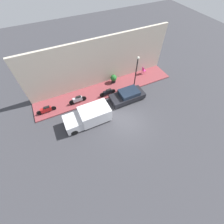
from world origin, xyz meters
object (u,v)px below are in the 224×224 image
(streetlamp, at_px, (136,70))
(delivery_van, at_px, (88,116))
(motorcycle_red, at_px, (46,110))
(potted_plant, at_px, (114,78))
(motorcycle_black, at_px, (108,92))
(cafe_chair, at_px, (143,70))
(scooter_silver, at_px, (78,100))
(parked_car, at_px, (128,96))

(streetlamp, bearing_deg, delivery_van, 109.57)
(motorcycle_red, relative_size, potted_plant, 1.90)
(motorcycle_red, bearing_deg, motorcycle_black, -93.71)
(motorcycle_red, height_order, streetlamp, streetlamp)
(potted_plant, bearing_deg, cafe_chair, -91.51)
(scooter_silver, relative_size, motorcycle_red, 0.97)
(delivery_van, distance_m, motorcycle_red, 4.78)
(motorcycle_black, distance_m, cafe_chair, 6.24)
(scooter_silver, distance_m, cafe_chair, 9.62)
(cafe_chair, bearing_deg, streetlamp, 125.98)
(scooter_silver, distance_m, potted_plant, 5.35)
(motorcycle_black, relative_size, scooter_silver, 1.00)
(scooter_silver, relative_size, cafe_chair, 2.02)
(motorcycle_black, height_order, streetlamp, streetlamp)
(motorcycle_black, distance_m, potted_plant, 2.43)
(motorcycle_black, xyz_separation_m, cafe_chair, (1.69, -6.01, 0.10))
(parked_car, relative_size, cafe_chair, 4.01)
(parked_car, relative_size, scooter_silver, 1.98)
(motorcycle_black, bearing_deg, parked_car, -129.64)
(motorcycle_black, bearing_deg, motorcycle_red, 86.29)
(potted_plant, bearing_deg, motorcycle_red, 98.88)
(delivery_van, relative_size, streetlamp, 1.09)
(potted_plant, bearing_deg, scooter_silver, 105.63)
(delivery_van, bearing_deg, parked_car, -78.42)
(potted_plant, bearing_deg, parked_car, -176.80)
(motorcycle_black, distance_m, motorcycle_red, 7.01)
(delivery_van, xyz_separation_m, cafe_chair, (4.24, -9.30, -0.17))
(motorcycle_red, bearing_deg, parked_car, -102.54)
(scooter_silver, xyz_separation_m, potted_plant, (1.44, -5.15, 0.11))
(parked_car, relative_size, potted_plant, 3.64)
(streetlamp, bearing_deg, motorcycle_red, 86.76)
(cafe_chair, bearing_deg, potted_plant, 88.49)
(motorcycle_black, xyz_separation_m, motorcycle_red, (0.45, 6.99, -0.03))
(delivery_van, bearing_deg, scooter_silver, 4.56)
(parked_car, height_order, motorcycle_black, parked_car)
(parked_car, relative_size, motorcycle_red, 1.92)
(parked_car, height_order, motorcycle_red, parked_car)
(potted_plant, height_order, cafe_chair, potted_plant)
(scooter_silver, height_order, motorcycle_red, scooter_silver)
(motorcycle_red, xyz_separation_m, streetlamp, (-0.59, -10.49, 2.20))
(parked_car, xyz_separation_m, delivery_van, (-1.05, 5.11, 0.24))
(motorcycle_black, relative_size, motorcycle_red, 0.97)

